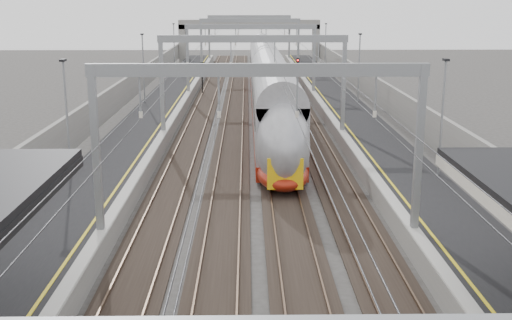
{
  "coord_description": "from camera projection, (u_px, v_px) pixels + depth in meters",
  "views": [
    {
      "loc": [
        -0.43,
        -2.31,
        9.93
      ],
      "look_at": [
        0.0,
        27.39,
        2.49
      ],
      "focal_mm": 45.0,
      "sensor_mm": 36.0,
      "label": 1
    }
  ],
  "objects": [
    {
      "name": "platform_left",
      "position": [
        146.0,
        129.0,
        48.08
      ],
      "size": [
        4.0,
        120.0,
        1.0
      ],
      "primitive_type": "cube",
      "color": "black",
      "rests_on": "ground"
    },
    {
      "name": "platform_right",
      "position": [
        359.0,
        129.0,
        48.3
      ],
      "size": [
        4.0,
        120.0,
        1.0
      ],
      "primitive_type": "cube",
      "color": "black",
      "rests_on": "ground"
    },
    {
      "name": "tracks",
      "position": [
        253.0,
        135.0,
        48.3
      ],
      "size": [
        11.4,
        140.0,
        0.2
      ],
      "color": "black",
      "rests_on": "ground"
    },
    {
      "name": "overhead_line",
      "position": [
        252.0,
        47.0,
        53.24
      ],
      "size": [
        13.0,
        140.0,
        6.6
      ],
      "color": "gray",
      "rests_on": "platform_left"
    },
    {
      "name": "overbridge",
      "position": [
        249.0,
        30.0,
        100.37
      ],
      "size": [
        22.0,
        2.2,
        6.9
      ],
      "color": "gray",
      "rests_on": "ground"
    },
    {
      "name": "wall_left",
      "position": [
        102.0,
        115.0,
        47.76
      ],
      "size": [
        0.3,
        120.0,
        3.2
      ],
      "primitive_type": "cube",
      "color": "gray",
      "rests_on": "ground"
    },
    {
      "name": "wall_right",
      "position": [
        402.0,
        114.0,
        48.08
      ],
      "size": [
        0.3,
        120.0,
        3.2
      ],
      "primitive_type": "cube",
      "color": "gray",
      "rests_on": "ground"
    },
    {
      "name": "train",
      "position": [
        269.0,
        90.0,
        56.04
      ],
      "size": [
        2.91,
        53.0,
        4.59
      ],
      "color": "#9D1F0E",
      "rests_on": "ground"
    },
    {
      "name": "signal_green",
      "position": [
        202.0,
        72.0,
        68.52
      ],
      "size": [
        0.32,
        0.32,
        3.48
      ],
      "color": "black",
      "rests_on": "ground"
    },
    {
      "name": "signal_red_near",
      "position": [
        279.0,
        69.0,
        71.64
      ],
      "size": [
        0.32,
        0.32,
        3.48
      ],
      "color": "black",
      "rests_on": "ground"
    },
    {
      "name": "signal_red_far",
      "position": [
        298.0,
        68.0,
        73.06
      ],
      "size": [
        0.32,
        0.32,
        3.48
      ],
      "color": "black",
      "rests_on": "ground"
    }
  ]
}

